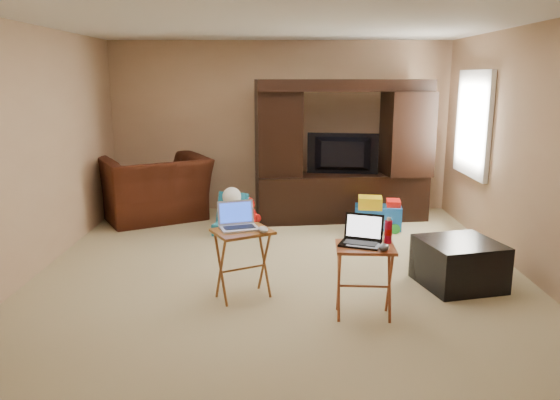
{
  "coord_description": "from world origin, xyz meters",
  "views": [
    {
      "loc": [
        -0.0,
        -5.43,
        1.98
      ],
      "look_at": [
        0.0,
        -0.2,
        0.8
      ],
      "focal_mm": 35.0,
      "sensor_mm": 36.0,
      "label": 1
    }
  ],
  "objects_px": {
    "laptop_left": "(239,216)",
    "laptop_right": "(361,231)",
    "entertainment_center": "(342,151)",
    "television": "(342,154)",
    "child_rocker": "(231,214)",
    "mouse_right": "(384,247)",
    "push_toy": "(378,213)",
    "water_bottle": "(388,232)",
    "recliner": "(154,188)",
    "ottoman": "(459,263)",
    "tray_table_right": "(364,282)",
    "tray_table_left": "(243,264)",
    "plush_toy": "(248,212)",
    "mouse_left": "(263,229)"
  },
  "relations": [
    {
      "from": "tray_table_right",
      "to": "water_bottle",
      "type": "relative_size",
      "value": 3.25
    },
    {
      "from": "mouse_right",
      "to": "television",
      "type": "bearing_deg",
      "value": 89.41
    },
    {
      "from": "tray_table_right",
      "to": "mouse_right",
      "type": "relative_size",
      "value": 4.92
    },
    {
      "from": "recliner",
      "to": "tray_table_left",
      "type": "xyz_separation_m",
      "value": [
        1.44,
        -2.84,
        -0.13
      ]
    },
    {
      "from": "recliner",
      "to": "push_toy",
      "type": "height_order",
      "value": "recliner"
    },
    {
      "from": "entertainment_center",
      "to": "push_toy",
      "type": "relative_size",
      "value": 3.89
    },
    {
      "from": "child_rocker",
      "to": "water_bottle",
      "type": "height_order",
      "value": "water_bottle"
    },
    {
      "from": "laptop_right",
      "to": "mouse_left",
      "type": "relative_size",
      "value": 2.51
    },
    {
      "from": "mouse_right",
      "to": "entertainment_center",
      "type": "bearing_deg",
      "value": 89.41
    },
    {
      "from": "entertainment_center",
      "to": "tray_table_right",
      "type": "bearing_deg",
      "value": -99.88
    },
    {
      "from": "ottoman",
      "to": "water_bottle",
      "type": "bearing_deg",
      "value": -142.77
    },
    {
      "from": "entertainment_center",
      "to": "water_bottle",
      "type": "distance_m",
      "value": 3.18
    },
    {
      "from": "child_rocker",
      "to": "ottoman",
      "type": "distance_m",
      "value": 2.95
    },
    {
      "from": "entertainment_center",
      "to": "television",
      "type": "bearing_deg",
      "value": -96.98
    },
    {
      "from": "tray_table_right",
      "to": "laptop_left",
      "type": "distance_m",
      "value": 1.24
    },
    {
      "from": "child_rocker",
      "to": "plush_toy",
      "type": "height_order",
      "value": "child_rocker"
    },
    {
      "from": "plush_toy",
      "to": "mouse_left",
      "type": "distance_m",
      "value": 2.54
    },
    {
      "from": "child_rocker",
      "to": "mouse_right",
      "type": "height_order",
      "value": "mouse_right"
    },
    {
      "from": "television",
      "to": "laptop_left",
      "type": "bearing_deg",
      "value": 73.88
    },
    {
      "from": "recliner",
      "to": "ottoman",
      "type": "xyz_separation_m",
      "value": [
        3.51,
        -2.54,
        -0.23
      ]
    },
    {
      "from": "television",
      "to": "tray_table_left",
      "type": "xyz_separation_m",
      "value": [
        -1.2,
        -2.79,
        -0.62
      ]
    },
    {
      "from": "entertainment_center",
      "to": "recliner",
      "type": "distance_m",
      "value": 2.7
    },
    {
      "from": "push_toy",
      "to": "tray_table_left",
      "type": "bearing_deg",
      "value": -117.77
    },
    {
      "from": "recliner",
      "to": "plush_toy",
      "type": "distance_m",
      "value": 1.43
    },
    {
      "from": "laptop_left",
      "to": "laptop_right",
      "type": "bearing_deg",
      "value": -40.11
    },
    {
      "from": "water_bottle",
      "to": "plush_toy",
      "type": "bearing_deg",
      "value": 115.98
    },
    {
      "from": "ottoman",
      "to": "water_bottle",
      "type": "distance_m",
      "value": 1.15
    },
    {
      "from": "tray_table_right",
      "to": "laptop_left",
      "type": "xyz_separation_m",
      "value": [
        -1.07,
        0.44,
        0.45
      ]
    },
    {
      "from": "entertainment_center",
      "to": "child_rocker",
      "type": "bearing_deg",
      "value": -159.87
    },
    {
      "from": "ottoman",
      "to": "laptop_right",
      "type": "relative_size",
      "value": 2.12
    },
    {
      "from": "tray_table_right",
      "to": "water_bottle",
      "type": "bearing_deg",
      "value": 25.06
    },
    {
      "from": "push_toy",
      "to": "mouse_left",
      "type": "height_order",
      "value": "mouse_left"
    },
    {
      "from": "recliner",
      "to": "laptop_left",
      "type": "xyz_separation_m",
      "value": [
        1.41,
        -2.81,
        0.31
      ]
    },
    {
      "from": "push_toy",
      "to": "tray_table_left",
      "type": "distance_m",
      "value": 2.79
    },
    {
      "from": "ottoman",
      "to": "entertainment_center",
      "type": "bearing_deg",
      "value": 108.74
    },
    {
      "from": "laptop_right",
      "to": "laptop_left",
      "type": "bearing_deg",
      "value": 178.19
    },
    {
      "from": "tray_table_left",
      "to": "water_bottle",
      "type": "xyz_separation_m",
      "value": [
        1.24,
        -0.33,
        0.4
      ]
    },
    {
      "from": "television",
      "to": "plush_toy",
      "type": "bearing_deg",
      "value": 24.08
    },
    {
      "from": "mouse_right",
      "to": "laptop_left",
      "type": "bearing_deg",
      "value": 154.89
    },
    {
      "from": "child_rocker",
      "to": "plush_toy",
      "type": "relative_size",
      "value": 1.25
    },
    {
      "from": "plush_toy",
      "to": "laptop_left",
      "type": "xyz_separation_m",
      "value": [
        0.07,
        -2.38,
        0.55
      ]
    },
    {
      "from": "push_toy",
      "to": "laptop_left",
      "type": "height_order",
      "value": "laptop_left"
    },
    {
      "from": "ottoman",
      "to": "laptop_left",
      "type": "height_order",
      "value": "laptop_left"
    },
    {
      "from": "tray_table_right",
      "to": "mouse_left",
      "type": "xyz_separation_m",
      "value": [
        -0.85,
        0.34,
        0.36
      ]
    },
    {
      "from": "entertainment_center",
      "to": "laptop_right",
      "type": "bearing_deg",
      "value": -100.61
    },
    {
      "from": "mouse_right",
      "to": "tray_table_right",
      "type": "bearing_deg",
      "value": 137.29
    },
    {
      "from": "push_toy",
      "to": "water_bottle",
      "type": "height_order",
      "value": "water_bottle"
    },
    {
      "from": "entertainment_center",
      "to": "plush_toy",
      "type": "height_order",
      "value": "entertainment_center"
    },
    {
      "from": "child_rocker",
      "to": "laptop_left",
      "type": "height_order",
      "value": "laptop_left"
    },
    {
      "from": "tray_table_left",
      "to": "tray_table_right",
      "type": "distance_m",
      "value": 1.12
    }
  ]
}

